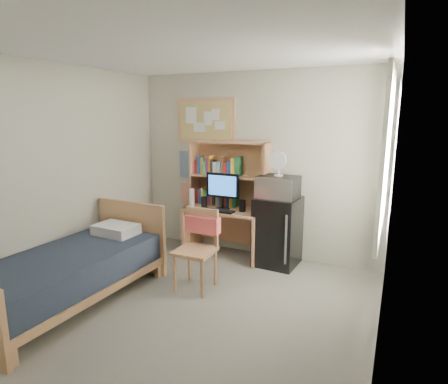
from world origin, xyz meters
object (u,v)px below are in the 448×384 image
at_px(mini_fridge, 278,231).
at_px(speaker_left, 204,202).
at_px(desk, 225,232).
at_px(monitor, 223,191).
at_px(bed, 68,278).
at_px(bulletin_board, 206,121).
at_px(microwave, 278,187).
at_px(desk_chair, 195,250).
at_px(speaker_right, 243,206).
at_px(desk_fan, 279,165).

distance_m(mini_fridge, speaker_left, 1.13).
height_order(desk, monitor, monitor).
distance_m(desk, bed, 2.19).
distance_m(bulletin_board, microwave, 1.52).
bearing_deg(desk_chair, speaker_right, 80.29).
bearing_deg(desk_fan, desk, -177.48).
relative_size(speaker_left, microwave, 0.31).
bearing_deg(monitor, speaker_right, 0.00).
bearing_deg(mini_fridge, desk, -176.02).
distance_m(bed, speaker_left, 2.09).
distance_m(bed, monitor, 2.24).
bearing_deg(microwave, bed, -127.59).
distance_m(monitor, speaker_right, 0.35).
distance_m(mini_fridge, bed, 2.64).
distance_m(desk, speaker_right, 0.53).
bearing_deg(desk, bulletin_board, 147.46).
relative_size(bed, microwave, 4.00).
relative_size(microwave, desk_fan, 1.75).
distance_m(desk_chair, speaker_right, 1.11).
height_order(monitor, microwave, microwave).
bearing_deg(monitor, speaker_left, -180.00).
bearing_deg(microwave, bulletin_board, 169.84).
xyz_separation_m(bulletin_board, speaker_right, (0.74, -0.35, -1.14)).
bearing_deg(speaker_left, bed, -107.84).
bearing_deg(bulletin_board, desk_chair, -67.37).
bearing_deg(monitor, microwave, 3.77).
relative_size(monitor, speaker_right, 3.09).
distance_m(desk_chair, desk_fan, 1.56).
height_order(mini_fridge, monitor, monitor).
bearing_deg(monitor, bed, -115.52).
bearing_deg(monitor, bulletin_board, 142.26).
height_order(desk_chair, speaker_left, desk_chair).
bearing_deg(mini_fridge, monitor, -171.66).
xyz_separation_m(desk_chair, mini_fridge, (0.64, 1.12, -0.01)).
bearing_deg(desk_fan, mini_fridge, 90.00).
xyz_separation_m(mini_fridge, speaker_left, (-1.09, -0.06, 0.31)).
relative_size(mini_fridge, microwave, 1.84).
height_order(bulletin_board, monitor, bulletin_board).
height_order(speaker_left, desk_fan, desk_fan).
height_order(bed, microwave, microwave).
bearing_deg(desk_chair, monitor, 96.45).
bearing_deg(speaker_right, desk_chair, -97.97).
distance_m(speaker_right, desk_fan, 0.76).
bearing_deg(desk_fan, microwave, 0.00).
bearing_deg(desk, microwave, -0.61).
height_order(mini_fridge, microwave, microwave).
distance_m(bulletin_board, desk_fan, 1.38).
height_order(bulletin_board, mini_fridge, bulletin_board).
distance_m(bulletin_board, bed, 2.84).
relative_size(desk_chair, bed, 0.47).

